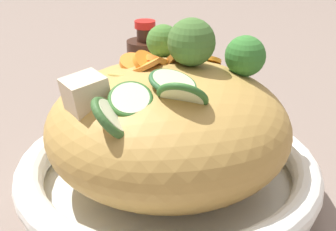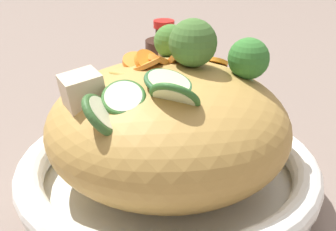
% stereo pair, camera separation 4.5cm
% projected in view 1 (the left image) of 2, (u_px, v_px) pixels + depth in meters
% --- Properties ---
extents(ground_plane, '(3.00, 3.00, 0.00)m').
position_uv_depth(ground_plane, '(168.00, 198.00, 0.49)').
color(ground_plane, '#79695E').
extents(serving_bowl, '(0.30, 0.30, 0.05)m').
position_uv_depth(serving_bowl, '(168.00, 176.00, 0.48)').
color(serving_bowl, white).
rests_on(serving_bowl, ground_plane).
extents(noodle_heap, '(0.23, 0.23, 0.12)m').
position_uv_depth(noodle_heap, '(168.00, 126.00, 0.45)').
color(noodle_heap, '#B78E46').
rests_on(noodle_heap, serving_bowl).
extents(broccoli_florets, '(0.11, 0.13, 0.07)m').
position_uv_depth(broccoli_florets, '(201.00, 47.00, 0.45)').
color(broccoli_florets, '#95B370').
rests_on(broccoli_florets, serving_bowl).
extents(carrot_coins, '(0.12, 0.05, 0.03)m').
position_uv_depth(carrot_coins, '(160.00, 62.00, 0.45)').
color(carrot_coins, orange).
rests_on(carrot_coins, serving_bowl).
extents(zucchini_slices, '(0.11, 0.08, 0.05)m').
position_uv_depth(zucchini_slices, '(149.00, 100.00, 0.38)').
color(zucchini_slices, beige).
rests_on(zucchini_slices, serving_bowl).
extents(chicken_chunks, '(0.16, 0.11, 0.03)m').
position_uv_depth(chicken_chunks, '(126.00, 75.00, 0.44)').
color(chicken_chunks, beige).
rests_on(chicken_chunks, serving_bowl).
extents(soy_sauce_bottle, '(0.05, 0.05, 0.13)m').
position_uv_depth(soy_sauce_bottle, '(146.00, 72.00, 0.68)').
color(soy_sauce_bottle, '#381E14').
rests_on(soy_sauce_bottle, ground_plane).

